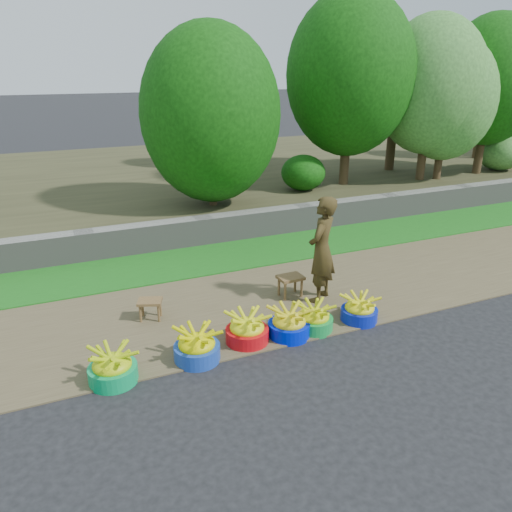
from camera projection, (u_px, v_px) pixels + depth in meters
name	position (u px, v px, depth m)	size (l,w,h in m)	color
ground_plane	(303.00, 343.00, 6.38)	(120.00, 120.00, 0.00)	black
dirt_shoulder	(263.00, 302.00, 7.44)	(80.00, 2.50, 0.02)	brown
grass_verge	(218.00, 257.00, 9.15)	(80.00, 1.50, 0.04)	#196618
retaining_wall	(203.00, 231.00, 9.78)	(80.00, 0.35, 0.55)	slate
earth_bank	(150.00, 181.00, 13.98)	(80.00, 10.00, 0.50)	#3A3920
vegetation	(272.00, 99.00, 11.33)	(33.37, 8.07, 4.47)	#3D2E1A
basin_a	(112.00, 367.00, 5.55)	(0.55, 0.55, 0.41)	#079651
basin_b	(197.00, 346.00, 5.96)	(0.56, 0.56, 0.42)	#193FA7
basin_c	(247.00, 330.00, 6.33)	(0.55, 0.55, 0.41)	red
basin_d	(289.00, 324.00, 6.48)	(0.55, 0.55, 0.41)	#0017DB
basin_e	(314.00, 318.00, 6.64)	(0.51, 0.51, 0.38)	#128F3A
basin_f	(359.00, 310.00, 6.88)	(0.51, 0.51, 0.38)	#0A1DB0
stool_left	(150.00, 304.00, 6.86)	(0.39, 0.35, 0.29)	brown
stool_right	(290.00, 280.00, 7.53)	(0.38, 0.30, 0.33)	brown
vendor_woman	(322.00, 250.00, 7.24)	(0.58, 0.38, 1.59)	black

